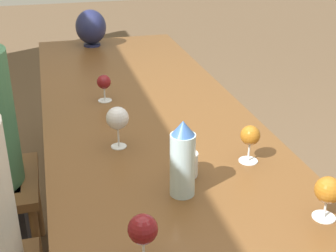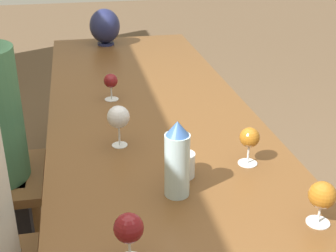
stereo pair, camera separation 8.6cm
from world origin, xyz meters
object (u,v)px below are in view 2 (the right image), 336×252
object	(u,v)px
water_tumbler	(184,165)
wine_glass_0	(129,229)
vase	(105,26)
wine_glass_7	(111,82)
wine_glass_6	(118,117)
wine_glass_1	(322,196)
water_bottle	(177,160)
wine_glass_3	(250,139)

from	to	relation	value
water_tumbler	wine_glass_0	world-z (taller)	wine_glass_0
vase	wine_glass_7	size ratio (longest dim) A/B	1.85
water_tumbler	vase	world-z (taller)	vase
vase	wine_glass_7	distance (m)	0.95
water_tumbler	wine_glass_6	bearing A→B (deg)	35.42
vase	wine_glass_1	bearing A→B (deg)	-167.80
water_bottle	wine_glass_6	distance (m)	0.38
wine_glass_3	wine_glass_0	bearing A→B (deg)	131.82
water_bottle	wine_glass_6	size ratio (longest dim) A/B	1.56
wine_glass_1	wine_glass_6	bearing A→B (deg)	40.46
water_bottle	wine_glass_3	world-z (taller)	water_bottle
water_bottle	vase	world-z (taller)	water_bottle
water_tumbler	vase	distance (m)	1.67
water_bottle	wine_glass_7	size ratio (longest dim) A/B	2.00
wine_glass_3	wine_glass_1	bearing A→B (deg)	-167.98
wine_glass_7	vase	bearing A→B (deg)	-2.93
wine_glass_0	wine_glass_6	world-z (taller)	wine_glass_6
water_tumbler	wine_glass_1	bearing A→B (deg)	-136.00
water_tumbler	vase	size ratio (longest dim) A/B	0.36
wine_glass_7	wine_glass_1	bearing A→B (deg)	-155.25
water_bottle	wine_glass_6	xyz separation A→B (m)	(0.35, 0.14, -0.01)
wine_glass_0	wine_glass_3	size ratio (longest dim) A/B	1.04
water_tumbler	wine_glass_3	size ratio (longest dim) A/B	0.60
water_bottle	wine_glass_7	distance (m)	0.83
vase	wine_glass_6	world-z (taller)	vase
water_tumbler	wine_glass_0	distance (m)	0.44
water_bottle	wine_glass_7	xyz separation A→B (m)	(0.82, 0.12, -0.03)
wine_glass_3	water_bottle	bearing A→B (deg)	115.98
wine_glass_6	wine_glass_7	world-z (taller)	wine_glass_6
wine_glass_3	wine_glass_7	xyz separation A→B (m)	(0.68, 0.40, -0.01)
water_bottle	wine_glass_0	distance (m)	0.33
vase	wine_glass_1	size ratio (longest dim) A/B	1.75
vase	water_bottle	bearing A→B (deg)	-177.52
wine_glass_3	wine_glass_6	xyz separation A→B (m)	(0.22, 0.41, 0.02)
wine_glass_1	wine_glass_6	world-z (taller)	wine_glass_6
water_tumbler	wine_glass_6	world-z (taller)	wine_glass_6
vase	wine_glass_0	bearing A→B (deg)	177.14
wine_glass_3	wine_glass_7	distance (m)	0.79
water_bottle	vase	xyz separation A→B (m)	(1.76, 0.08, -0.00)
wine_glass_6	wine_glass_7	distance (m)	0.46
vase	wine_glass_3	size ratio (longest dim) A/B	1.69
water_bottle	water_tumbler	size ratio (longest dim) A/B	3.01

